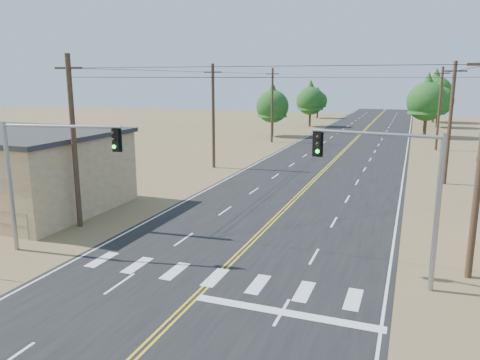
% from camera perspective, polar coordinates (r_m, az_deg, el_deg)
% --- Properties ---
extents(road, '(15.00, 200.00, 0.02)m').
position_cam_1_polar(road, '(41.35, 9.13, 0.10)').
color(road, black).
rests_on(road, ground).
extents(utility_pole_left_near, '(1.80, 0.30, 10.00)m').
position_cam_1_polar(utility_pole_left_near, '(28.56, -19.60, 4.50)').
color(utility_pole_left_near, '#4C3826').
rests_on(utility_pole_left_near, ground).
extents(utility_pole_left_mid, '(1.80, 0.30, 10.00)m').
position_cam_1_polar(utility_pole_left_mid, '(45.64, -3.28, 7.86)').
color(utility_pole_left_mid, '#4C3826').
rests_on(utility_pole_left_mid, ground).
extents(utility_pole_left_far, '(1.80, 0.30, 10.00)m').
position_cam_1_polar(utility_pole_left_far, '(64.43, 3.94, 9.15)').
color(utility_pole_left_far, '#4C3826').
rests_on(utility_pole_left_far, ground).
extents(utility_pole_right_near, '(1.80, 0.30, 10.00)m').
position_cam_1_polar(utility_pole_right_near, '(22.15, 27.25, 1.76)').
color(utility_pole_right_near, '#4C3826').
rests_on(utility_pole_right_near, ground).
extents(utility_pole_right_mid, '(1.80, 0.30, 10.00)m').
position_cam_1_polar(utility_pole_right_mid, '(41.93, 24.23, 6.41)').
color(utility_pole_right_mid, '#4C3826').
rests_on(utility_pole_right_mid, ground).
extents(utility_pole_right_far, '(1.80, 0.30, 10.00)m').
position_cam_1_polar(utility_pole_right_far, '(61.85, 23.13, 8.07)').
color(utility_pole_right_far, '#4C3826').
rests_on(utility_pole_right_far, ground).
extents(signal_mast_left, '(6.06, 1.37, 6.59)m').
position_cam_1_polar(signal_mast_left, '(24.87, -23.09, 1.73)').
color(signal_mast_left, gray).
rests_on(signal_mast_left, ground).
extents(signal_mast_right, '(5.45, 1.02, 6.58)m').
position_cam_1_polar(signal_mast_right, '(20.36, 18.77, -0.25)').
color(signal_mast_right, gray).
rests_on(signal_mast_right, ground).
extents(tree_left_near, '(4.89, 4.89, 8.15)m').
position_cam_1_polar(tree_left_near, '(71.22, 3.98, 9.34)').
color(tree_left_near, '#3F2D1E').
rests_on(tree_left_near, ground).
extents(tree_left_mid, '(5.07, 5.07, 8.45)m').
position_cam_1_polar(tree_left_mid, '(86.47, 8.59, 9.88)').
color(tree_left_mid, '#3F2D1E').
rests_on(tree_left_mid, ground).
extents(tree_left_far, '(4.11, 4.11, 6.85)m').
position_cam_1_polar(tree_left_far, '(105.22, 9.47, 9.73)').
color(tree_left_far, '#3F2D1E').
rests_on(tree_left_far, ground).
extents(tree_right_near, '(5.76, 5.76, 9.60)m').
position_cam_1_polar(tree_right_near, '(75.22, 21.87, 9.33)').
color(tree_right_near, '#3F2D1E').
rests_on(tree_right_near, ground).
extents(tree_right_mid, '(5.10, 5.10, 8.50)m').
position_cam_1_polar(tree_right_mid, '(90.94, 23.11, 9.18)').
color(tree_right_mid, '#3F2D1E').
rests_on(tree_right_mid, ground).
extents(tree_right_far, '(6.40, 6.40, 10.66)m').
position_cam_1_polar(tree_right_far, '(101.30, 22.72, 10.19)').
color(tree_right_far, '#3F2D1E').
rests_on(tree_right_far, ground).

